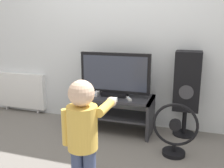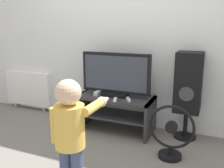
# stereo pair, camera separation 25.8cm
# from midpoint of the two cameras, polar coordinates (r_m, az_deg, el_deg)

# --- Properties ---
(ground_plane) EXTENTS (16.00, 16.00, 0.00)m
(ground_plane) POSITION_cam_midpoint_polar(r_m,az_deg,el_deg) (3.03, 1.45, -12.01)
(ground_plane) COLOR slate
(wall_back) EXTENTS (10.00, 0.06, 2.60)m
(wall_back) POSITION_cam_midpoint_polar(r_m,az_deg,el_deg) (3.24, 5.19, 13.32)
(wall_back) COLOR silver
(wall_back) RESTS_ON ground_plane
(tv_stand) EXTENTS (0.95, 0.45, 0.45)m
(tv_stand) POSITION_cam_midpoint_polar(r_m,az_deg,el_deg) (3.12, 3.04, -5.48)
(tv_stand) COLOR #2D2D33
(tv_stand) RESTS_ON ground_plane
(television) EXTENTS (0.87, 0.20, 0.53)m
(television) POSITION_cam_midpoint_polar(r_m,az_deg,el_deg) (3.03, 3.27, 2.05)
(television) COLOR black
(television) RESTS_ON tv_stand
(game_console) EXTENTS (0.05, 0.18, 0.05)m
(game_console) POSITION_cam_midpoint_polar(r_m,az_deg,el_deg) (3.12, -0.79, -2.02)
(game_console) COLOR white
(game_console) RESTS_ON tv_stand
(remote_primary) EXTENTS (0.09, 0.13, 0.03)m
(remote_primary) POSITION_cam_midpoint_polar(r_m,az_deg,el_deg) (2.92, 6.28, -3.52)
(remote_primary) COLOR white
(remote_primary) RESTS_ON tv_stand
(remote_secondary) EXTENTS (0.07, 0.13, 0.03)m
(remote_secondary) POSITION_cam_midpoint_polar(r_m,az_deg,el_deg) (2.89, 3.29, -3.60)
(remote_secondary) COLOR white
(remote_secondary) RESTS_ON tv_stand
(child) EXTENTS (0.35, 0.51, 0.91)m
(child) POSITION_cam_midpoint_polar(r_m,az_deg,el_deg) (1.94, -5.62, -9.78)
(child) COLOR #3F4C72
(child) RESTS_ON ground_plane
(speaker_tower) EXTENTS (0.29, 0.27, 1.01)m
(speaker_tower) POSITION_cam_midpoint_polar(r_m,az_deg,el_deg) (2.98, 19.45, -0.13)
(speaker_tower) COLOR black
(speaker_tower) RESTS_ON ground_plane
(floor_fan) EXTENTS (0.45, 0.23, 0.55)m
(floor_fan) POSITION_cam_midpoint_polar(r_m,az_deg,el_deg) (2.60, 16.18, -11.09)
(floor_fan) COLOR black
(floor_fan) RESTS_ON ground_plane
(radiator) EXTENTS (0.81, 0.08, 0.59)m
(radiator) POSITION_cam_midpoint_polar(r_m,az_deg,el_deg) (4.08, -16.83, -1.04)
(radiator) COLOR white
(radiator) RESTS_ON ground_plane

